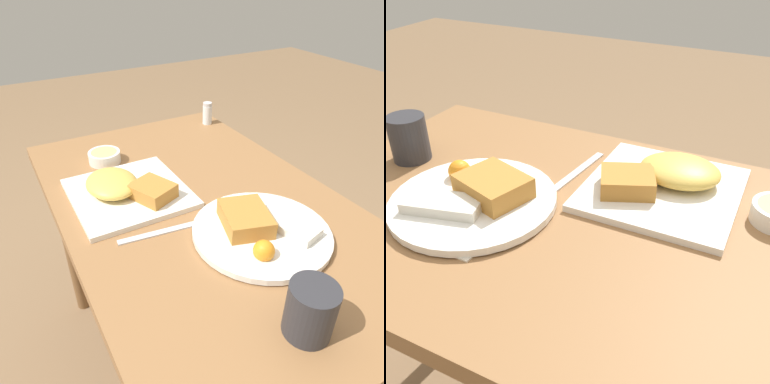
# 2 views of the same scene
# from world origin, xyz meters

# --- Properties ---
(ground_plane) EXTENTS (8.00, 8.00, 0.00)m
(ground_plane) POSITION_xyz_m (0.00, 0.00, 0.00)
(ground_plane) COLOR #846647
(dining_table) EXTENTS (1.08, 0.67, 0.71)m
(dining_table) POSITION_xyz_m (0.00, 0.00, 0.62)
(dining_table) COLOR olive
(dining_table) RESTS_ON ground_plane
(menu_card) EXTENTS (0.17, 0.23, 0.00)m
(menu_card) POSITION_xyz_m (0.17, 0.07, 0.72)
(menu_card) COLOR beige
(menu_card) RESTS_ON dining_table
(plate_square_near) EXTENTS (0.28, 0.28, 0.06)m
(plate_square_near) POSITION_xyz_m (-0.11, -0.15, 0.74)
(plate_square_near) COLOR white
(plate_square_near) RESTS_ON dining_table
(plate_oval_far) EXTENTS (0.30, 0.30, 0.05)m
(plate_oval_far) POSITION_xyz_m (0.18, 0.05, 0.73)
(plate_oval_far) COLOR white
(plate_oval_far) RESTS_ON menu_card
(sauce_ramekin) EXTENTS (0.09, 0.09, 0.03)m
(sauce_ramekin) POSITION_xyz_m (-0.32, -0.14, 0.73)
(sauce_ramekin) COLOR white
(sauce_ramekin) RESTS_ON dining_table
(salt_shaker) EXTENTS (0.03, 0.03, 0.08)m
(salt_shaker) POSITION_xyz_m (-0.43, 0.28, 0.75)
(salt_shaker) COLOR white
(salt_shaker) RESTS_ON dining_table
(butter_knife) EXTENTS (0.04, 0.20, 0.00)m
(butter_knife) POSITION_xyz_m (0.07, -0.14, 0.72)
(butter_knife) COLOR silver
(butter_knife) RESTS_ON dining_table
(coffee_mug) EXTENTS (0.08, 0.08, 0.10)m
(coffee_mug) POSITION_xyz_m (0.42, -0.04, 0.76)
(coffee_mug) COLOR #2D2D33
(coffee_mug) RESTS_ON dining_table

